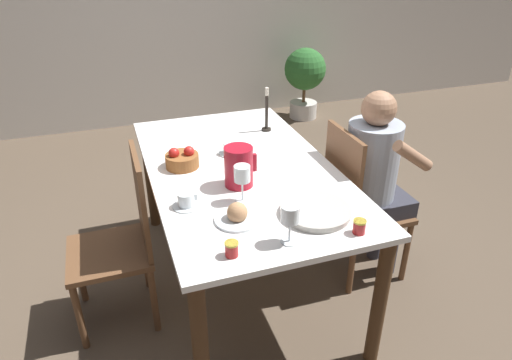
{
  "coord_description": "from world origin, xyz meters",
  "views": [
    {
      "loc": [
        -0.64,
        -2.13,
        1.9
      ],
      "look_at": [
        0.0,
        -0.26,
        0.83
      ],
      "focal_mm": 32.0,
      "sensor_mm": 36.0,
      "label": 1
    }
  ],
  "objects_px": {
    "bread_plate": "(237,215)",
    "teacup_across": "(230,149)",
    "chair_person_side": "(357,202)",
    "jam_jar_amber": "(359,226)",
    "chair_opposite": "(123,238)",
    "person_seated": "(376,172)",
    "red_pitcher": "(239,166)",
    "wine_glass_juice": "(290,216)",
    "jam_jar_red": "(232,248)",
    "fruit_bowl": "(182,159)",
    "wine_glass_water": "(242,175)",
    "teacup_near_person": "(186,201)",
    "candlestick_tall": "(267,115)",
    "serving_tray": "(316,211)",
    "potted_plant": "(305,75)"
  },
  "relations": [
    {
      "from": "teacup_near_person",
      "to": "candlestick_tall",
      "type": "xyz_separation_m",
      "value": [
        0.68,
        0.76,
        0.08
      ]
    },
    {
      "from": "person_seated",
      "to": "jam_jar_amber",
      "type": "distance_m",
      "value": 0.78
    },
    {
      "from": "red_pitcher",
      "to": "fruit_bowl",
      "type": "relative_size",
      "value": 1.14
    },
    {
      "from": "person_seated",
      "to": "fruit_bowl",
      "type": "height_order",
      "value": "person_seated"
    },
    {
      "from": "wine_glass_water",
      "to": "wine_glass_juice",
      "type": "height_order",
      "value": "wine_glass_water"
    },
    {
      "from": "serving_tray",
      "to": "candlestick_tall",
      "type": "bearing_deg",
      "value": 82.46
    },
    {
      "from": "jam_jar_red",
      "to": "fruit_bowl",
      "type": "height_order",
      "value": "fruit_bowl"
    },
    {
      "from": "wine_glass_juice",
      "to": "candlestick_tall",
      "type": "bearing_deg",
      "value": 74.29
    },
    {
      "from": "teacup_across",
      "to": "candlestick_tall",
      "type": "bearing_deg",
      "value": 39.86
    },
    {
      "from": "chair_person_side",
      "to": "bread_plate",
      "type": "xyz_separation_m",
      "value": [
        -0.84,
        -0.35,
        0.3
      ]
    },
    {
      "from": "person_seated",
      "to": "red_pitcher",
      "type": "distance_m",
      "value": 0.85
    },
    {
      "from": "teacup_near_person",
      "to": "teacup_across",
      "type": "distance_m",
      "value": 0.6
    },
    {
      "from": "jam_jar_red",
      "to": "potted_plant",
      "type": "bearing_deg",
      "value": 60.93
    },
    {
      "from": "chair_person_side",
      "to": "wine_glass_juice",
      "type": "distance_m",
      "value": 0.98
    },
    {
      "from": "bread_plate",
      "to": "teacup_across",
      "type": "bearing_deg",
      "value": 76.5
    },
    {
      "from": "serving_tray",
      "to": "jam_jar_red",
      "type": "distance_m",
      "value": 0.48
    },
    {
      "from": "red_pitcher",
      "to": "potted_plant",
      "type": "relative_size",
      "value": 0.26
    },
    {
      "from": "wine_glass_juice",
      "to": "jam_jar_amber",
      "type": "relative_size",
      "value": 2.76
    },
    {
      "from": "candlestick_tall",
      "to": "potted_plant",
      "type": "relative_size",
      "value": 0.35
    },
    {
      "from": "chair_person_side",
      "to": "red_pitcher",
      "type": "height_order",
      "value": "red_pitcher"
    },
    {
      "from": "jam_jar_amber",
      "to": "potted_plant",
      "type": "height_order",
      "value": "jam_jar_amber"
    },
    {
      "from": "serving_tray",
      "to": "chair_person_side",
      "type": "bearing_deg",
      "value": 40.66
    },
    {
      "from": "chair_opposite",
      "to": "red_pitcher",
      "type": "height_order",
      "value": "red_pitcher"
    },
    {
      "from": "wine_glass_water",
      "to": "serving_tray",
      "type": "height_order",
      "value": "wine_glass_water"
    },
    {
      "from": "jam_jar_amber",
      "to": "fruit_bowl",
      "type": "height_order",
      "value": "fruit_bowl"
    },
    {
      "from": "chair_opposite",
      "to": "person_seated",
      "type": "bearing_deg",
      "value": -93.56
    },
    {
      "from": "red_pitcher",
      "to": "chair_person_side",
      "type": "bearing_deg",
      "value": 3.49
    },
    {
      "from": "serving_tray",
      "to": "bread_plate",
      "type": "height_order",
      "value": "bread_plate"
    },
    {
      "from": "person_seated",
      "to": "serving_tray",
      "type": "distance_m",
      "value": 0.72
    },
    {
      "from": "potted_plant",
      "to": "jam_jar_red",
      "type": "bearing_deg",
      "value": -119.07
    },
    {
      "from": "teacup_across",
      "to": "bread_plate",
      "type": "bearing_deg",
      "value": -103.5
    },
    {
      "from": "person_seated",
      "to": "candlestick_tall",
      "type": "bearing_deg",
      "value": -143.55
    },
    {
      "from": "chair_opposite",
      "to": "teacup_across",
      "type": "distance_m",
      "value": 0.77
    },
    {
      "from": "candlestick_tall",
      "to": "jam_jar_red",
      "type": "bearing_deg",
      "value": -116.09
    },
    {
      "from": "teacup_near_person",
      "to": "wine_glass_water",
      "type": "bearing_deg",
      "value": -7.93
    },
    {
      "from": "chair_person_side",
      "to": "person_seated",
      "type": "bearing_deg",
      "value": 83.62
    },
    {
      "from": "fruit_bowl",
      "to": "person_seated",
      "type": "bearing_deg",
      "value": -13.83
    },
    {
      "from": "jam_jar_red",
      "to": "candlestick_tall",
      "type": "xyz_separation_m",
      "value": [
        0.58,
        1.18,
        0.07
      ]
    },
    {
      "from": "potted_plant",
      "to": "candlestick_tall",
      "type": "bearing_deg",
      "value": -120.72
    },
    {
      "from": "teacup_across",
      "to": "fruit_bowl",
      "type": "relative_size",
      "value": 0.73
    },
    {
      "from": "wine_glass_water",
      "to": "candlestick_tall",
      "type": "xyz_separation_m",
      "value": [
        0.41,
        0.8,
        -0.03
      ]
    },
    {
      "from": "chair_person_side",
      "to": "teacup_across",
      "type": "xyz_separation_m",
      "value": [
        -0.68,
        0.33,
        0.31
      ]
    },
    {
      "from": "teacup_across",
      "to": "serving_tray",
      "type": "bearing_deg",
      "value": -75.93
    },
    {
      "from": "wine_glass_water",
      "to": "bread_plate",
      "type": "height_order",
      "value": "wine_glass_water"
    },
    {
      "from": "jam_jar_amber",
      "to": "chair_opposite",
      "type": "bearing_deg",
      "value": 144.15
    },
    {
      "from": "teacup_across",
      "to": "jam_jar_red",
      "type": "xyz_separation_m",
      "value": [
        -0.26,
        -0.91,
        0.0
      ]
    },
    {
      "from": "person_seated",
      "to": "serving_tray",
      "type": "relative_size",
      "value": 3.63
    },
    {
      "from": "person_seated",
      "to": "wine_glass_water",
      "type": "height_order",
      "value": "person_seated"
    },
    {
      "from": "teacup_near_person",
      "to": "bread_plate",
      "type": "bearing_deg",
      "value": -45.11
    },
    {
      "from": "serving_tray",
      "to": "potted_plant",
      "type": "height_order",
      "value": "serving_tray"
    }
  ]
}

